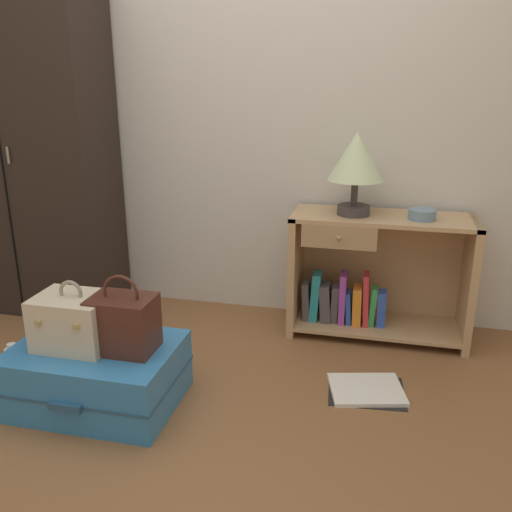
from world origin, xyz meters
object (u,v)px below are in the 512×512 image
train_case (74,321)px  open_book_on_floor (366,390)px  table_lamp (356,160)px  handbag (123,323)px  bookshelf (372,277)px  wardrobe (27,149)px  bottle (14,362)px  suitcase_large (98,374)px  bowl (422,214)px

train_case → open_book_on_floor: train_case is taller
table_lamp → handbag: size_ratio=1.28×
train_case → open_book_on_floor: 1.33m
open_book_on_floor → bookshelf: bearing=91.7°
handbag → wardrobe: bearing=137.6°
train_case → handbag: size_ratio=0.92×
table_lamp → bottle: table_lamp is taller
suitcase_large → train_case: (-0.08, -0.01, 0.25)m
bowl → open_book_on_floor: bearing=-109.6°
bowl → bookshelf: bearing=168.3°
wardrobe → handbag: (1.02, -0.93, -0.57)m
wardrobe → train_case: wardrobe is taller
bowl → table_lamp: bearing=176.8°
suitcase_large → handbag: bearing=1.6°
wardrobe → open_book_on_floor: 2.31m
table_lamp → train_case: 1.56m
handbag → open_book_on_floor: (1.00, 0.35, -0.39)m
wardrobe → table_lamp: 1.89m
wardrobe → suitcase_large: 1.53m
bowl → handbag: bearing=-142.3°
bookshelf → handbag: bearing=-135.0°
train_case → bottle: train_case is taller
table_lamp → bottle: size_ratio=2.43×
wardrobe → bowl: wardrobe is taller
bowl → open_book_on_floor: 0.93m
table_lamp → wardrobe: bearing=-179.4°
bookshelf → bowl: bowl is taller
train_case → wardrobe: bearing=130.2°
train_case → bowl: bearing=33.6°
bookshelf → handbag: (-0.98, -0.98, 0.07)m
open_book_on_floor → handbag: bearing=-160.8°
bowl → bottle: 2.12m
suitcase_large → handbag: (0.14, 0.00, 0.26)m
table_lamp → open_book_on_floor: size_ratio=1.14×
table_lamp → handbag: bearing=-132.2°
bookshelf → bottle: 1.86m
bookshelf → train_case: size_ratio=3.08×
bottle → bookshelf: bearing=28.9°
bookshelf → bottle: (-1.62, -0.89, -0.25)m
bookshelf → handbag: size_ratio=2.84×
wardrobe → bowl: size_ratio=14.00×
bowl → suitcase_large: bearing=-145.2°
bowl → train_case: size_ratio=0.44×
open_book_on_floor → train_case: bearing=-163.4°
bowl → suitcase_large: bowl is taller
table_lamp → open_book_on_floor: table_lamp is taller
wardrobe → handbag: size_ratio=5.74×
suitcase_large → bottle: bearing=169.3°
train_case → table_lamp: bearing=41.8°
suitcase_large → train_case: 0.26m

